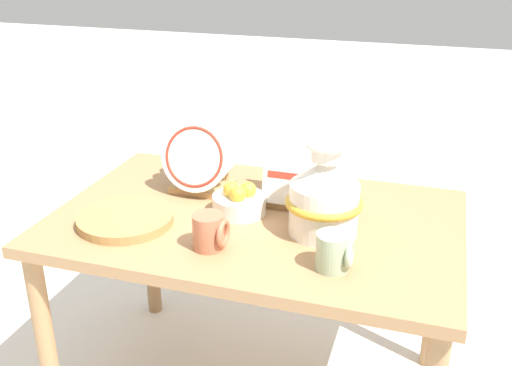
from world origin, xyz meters
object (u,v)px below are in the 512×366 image
object	(u,v)px
ceramic_vase	(324,195)
fruit_bowl	(239,201)
dish_rack_round_plates	(200,162)
mug_terracotta_glaze	(210,232)
wicker_charger_stack	(125,219)
dish_rack_square_plates	(296,183)
mug_sage_glaze	(335,252)

from	to	relation	value
ceramic_vase	fruit_bowl	bearing A→B (deg)	169.94
dish_rack_round_plates	mug_terracotta_glaze	size ratio (longest dim) A/B	2.50
dish_rack_round_plates	wicker_charger_stack	world-z (taller)	dish_rack_round_plates
dish_rack_round_plates	wicker_charger_stack	xyz separation A→B (m)	(-0.12, -0.29, -0.09)
dish_rack_round_plates	mug_terracotta_glaze	distance (m)	0.39
ceramic_vase	fruit_bowl	world-z (taller)	ceramic_vase
ceramic_vase	dish_rack_round_plates	size ratio (longest dim) A/B	1.12
dish_rack_round_plates	wicker_charger_stack	distance (m)	0.32
dish_rack_round_plates	dish_rack_square_plates	size ratio (longest dim) A/B	1.24
ceramic_vase	mug_sage_glaze	world-z (taller)	ceramic_vase
dish_rack_square_plates	mug_terracotta_glaze	size ratio (longest dim) A/B	2.02
ceramic_vase	fruit_bowl	size ratio (longest dim) A/B	1.69
dish_rack_square_plates	mug_sage_glaze	distance (m)	0.41
dish_rack_round_plates	wicker_charger_stack	size ratio (longest dim) A/B	0.88
dish_rack_round_plates	mug_sage_glaze	size ratio (longest dim) A/B	2.50
mug_terracotta_glaze	ceramic_vase	bearing A→B (deg)	33.89
dish_rack_square_plates	fruit_bowl	xyz separation A→B (m)	(-0.15, -0.12, -0.03)
wicker_charger_stack	mug_sage_glaze	distance (m)	0.64
mug_sage_glaze	mug_terracotta_glaze	xyz separation A→B (m)	(-0.34, 0.01, 0.00)
dish_rack_square_plates	mug_sage_glaze	world-z (taller)	dish_rack_square_plates
ceramic_vase	dish_rack_square_plates	size ratio (longest dim) A/B	1.39
dish_rack_square_plates	mug_sage_glaze	size ratio (longest dim) A/B	2.02
wicker_charger_stack	mug_terracotta_glaze	xyz separation A→B (m)	(0.29, -0.06, 0.04)
wicker_charger_stack	mug_terracotta_glaze	world-z (taller)	mug_terracotta_glaze
wicker_charger_stack	fruit_bowl	size ratio (longest dim) A/B	1.72
mug_terracotta_glaze	wicker_charger_stack	bearing A→B (deg)	168.18
ceramic_vase	mug_terracotta_glaze	world-z (taller)	ceramic_vase
mug_terracotta_glaze	dish_rack_round_plates	bearing A→B (deg)	116.25
mug_terracotta_glaze	dish_rack_square_plates	bearing A→B (deg)	67.17
dish_rack_square_plates	fruit_bowl	size ratio (longest dim) A/B	1.22
mug_sage_glaze	mug_terracotta_glaze	distance (m)	0.34
mug_terracotta_glaze	fruit_bowl	world-z (taller)	same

